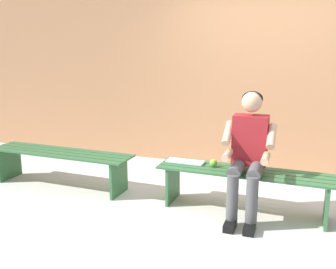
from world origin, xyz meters
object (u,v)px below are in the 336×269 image
Objects in this scene: bench_near at (245,180)px; book_open at (185,162)px; bench_far at (60,159)px; person_seated at (248,150)px; apple at (213,163)px.

book_open is at bearing -5.30° from bench_near.
bench_far is 1.49× the size of person_seated.
apple is at bearing 175.08° from book_open.
bench_near and bench_far have the same top height.
person_seated is (-2.26, 0.10, 0.34)m from bench_far.
book_open reaches higher than bench_far.
bench_near is 0.67m from book_open.
bench_far is 1.90m from apple.
person_seated is 2.99× the size of book_open.
bench_near is 4.37× the size of book_open.
bench_near is 2.23m from bench_far.
bench_near is at bearing 176.22° from book_open.
book_open is (0.69, -0.16, -0.23)m from person_seated.
apple is (-1.89, -0.02, 0.14)m from bench_far.
book_open is (-1.57, -0.06, 0.11)m from bench_far.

